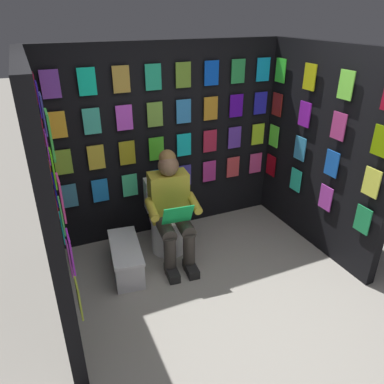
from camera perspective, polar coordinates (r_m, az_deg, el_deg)
ground_plane at (r=3.37m, az=8.84°, el=-20.07°), size 30.00×30.00×0.00m
display_wall_back at (r=4.24m, az=-3.77°, el=7.83°), size 2.76×0.14×2.16m
display_wall_left at (r=4.16m, az=19.44°, el=5.98°), size 0.14×1.84×2.16m
display_wall_right at (r=3.12m, az=-21.60°, el=-1.11°), size 0.14×1.84×2.16m
toilet at (r=4.10m, az=-3.94°, el=-4.45°), size 0.43×0.57×0.77m
person_reading at (r=3.78m, az=-3.14°, el=-2.55°), size 0.55×0.71×1.19m
comic_longbox_near at (r=3.86m, az=-10.14°, el=-10.05°), size 0.37×0.74×0.31m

